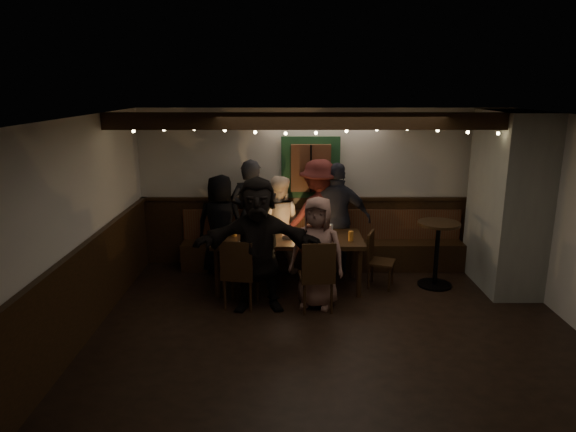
{
  "coord_description": "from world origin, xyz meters",
  "views": [
    {
      "loc": [
        -0.58,
        -5.82,
        2.95
      ],
      "look_at": [
        -0.57,
        1.6,
        1.05
      ],
      "focal_mm": 32.0,
      "sensor_mm": 36.0,
      "label": 1
    }
  ],
  "objects_px": {
    "person_a": "(221,225)",
    "high_top": "(437,246)",
    "chair_near_right": "(317,273)",
    "person_g": "(317,253)",
    "person_e": "(337,219)",
    "person_b": "(251,216)",
    "dining_table": "(288,242)",
    "person_d": "(319,216)",
    "chair_end": "(376,256)",
    "person_f": "(258,244)",
    "person_c": "(278,224)",
    "chair_near_left": "(239,270)"
  },
  "relations": [
    {
      "from": "person_f",
      "to": "chair_near_left",
      "type": "bearing_deg",
      "value": -178.52
    },
    {
      "from": "person_c",
      "to": "person_f",
      "type": "distance_m",
      "value": 1.48
    },
    {
      "from": "chair_end",
      "to": "person_d",
      "type": "bearing_deg",
      "value": 139.52
    },
    {
      "from": "person_d",
      "to": "chair_near_left",
      "type": "bearing_deg",
      "value": 31.03
    },
    {
      "from": "person_c",
      "to": "chair_near_left",
      "type": "bearing_deg",
      "value": 79.58
    },
    {
      "from": "chair_near_left",
      "to": "chair_near_right",
      "type": "distance_m",
      "value": 1.05
    },
    {
      "from": "person_b",
      "to": "person_e",
      "type": "height_order",
      "value": "person_b"
    },
    {
      "from": "chair_near_left",
      "to": "person_f",
      "type": "height_order",
      "value": "person_f"
    },
    {
      "from": "dining_table",
      "to": "person_g",
      "type": "xyz_separation_m",
      "value": [
        0.39,
        -0.67,
        0.05
      ]
    },
    {
      "from": "chair_end",
      "to": "person_e",
      "type": "height_order",
      "value": "person_e"
    },
    {
      "from": "chair_end",
      "to": "person_g",
      "type": "xyz_separation_m",
      "value": [
        -0.93,
        -0.71,
        0.29
      ]
    },
    {
      "from": "person_e",
      "to": "person_f",
      "type": "relative_size",
      "value": 0.99
    },
    {
      "from": "chair_end",
      "to": "dining_table",
      "type": "bearing_deg",
      "value": -178.29
    },
    {
      "from": "chair_near_left",
      "to": "person_a",
      "type": "bearing_deg",
      "value": 106.28
    },
    {
      "from": "person_a",
      "to": "person_f",
      "type": "relative_size",
      "value": 0.88
    },
    {
      "from": "high_top",
      "to": "person_e",
      "type": "bearing_deg",
      "value": 158.06
    },
    {
      "from": "high_top",
      "to": "person_f",
      "type": "bearing_deg",
      "value": -163.04
    },
    {
      "from": "high_top",
      "to": "chair_near_left",
      "type": "bearing_deg",
      "value": -164.21
    },
    {
      "from": "dining_table",
      "to": "person_d",
      "type": "distance_m",
      "value": 0.91
    },
    {
      "from": "person_e",
      "to": "person_d",
      "type": "bearing_deg",
      "value": -11.85
    },
    {
      "from": "person_d",
      "to": "person_e",
      "type": "relative_size",
      "value": 1.02
    },
    {
      "from": "chair_near_right",
      "to": "person_b",
      "type": "bearing_deg",
      "value": 121.8
    },
    {
      "from": "chair_end",
      "to": "high_top",
      "type": "xyz_separation_m",
      "value": [
        0.9,
        0.01,
        0.16
      ]
    },
    {
      "from": "chair_near_left",
      "to": "person_c",
      "type": "bearing_deg",
      "value": 71.43
    },
    {
      "from": "chair_end",
      "to": "person_e",
      "type": "bearing_deg",
      "value": 132.06
    },
    {
      "from": "high_top",
      "to": "person_f",
      "type": "relative_size",
      "value": 0.55
    },
    {
      "from": "chair_near_left",
      "to": "chair_end",
      "type": "height_order",
      "value": "chair_near_left"
    },
    {
      "from": "dining_table",
      "to": "person_f",
      "type": "relative_size",
      "value": 1.21
    },
    {
      "from": "high_top",
      "to": "person_f",
      "type": "xyz_separation_m",
      "value": [
        -2.62,
        -0.8,
        0.28
      ]
    },
    {
      "from": "chair_near_left",
      "to": "high_top",
      "type": "xyz_separation_m",
      "value": [
        2.88,
        0.81,
        0.08
      ]
    },
    {
      "from": "person_f",
      "to": "person_d",
      "type": "bearing_deg",
      "value": 57.03
    },
    {
      "from": "dining_table",
      "to": "high_top",
      "type": "height_order",
      "value": "high_top"
    },
    {
      "from": "person_b",
      "to": "person_c",
      "type": "relative_size",
      "value": 1.17
    },
    {
      "from": "person_b",
      "to": "chair_end",
      "type": "bearing_deg",
      "value": 173.78
    },
    {
      "from": "dining_table",
      "to": "person_a",
      "type": "xyz_separation_m",
      "value": [
        -1.07,
        0.64,
        0.09
      ]
    },
    {
      "from": "person_f",
      "to": "chair_near_right",
      "type": "bearing_deg",
      "value": -10.64
    },
    {
      "from": "chair_near_left",
      "to": "person_d",
      "type": "relative_size",
      "value": 0.54
    },
    {
      "from": "high_top",
      "to": "person_d",
      "type": "height_order",
      "value": "person_d"
    },
    {
      "from": "person_c",
      "to": "dining_table",
      "type": "bearing_deg",
      "value": 110.96
    },
    {
      "from": "high_top",
      "to": "person_f",
      "type": "distance_m",
      "value": 2.75
    },
    {
      "from": "person_c",
      "to": "person_f",
      "type": "relative_size",
      "value": 0.87
    },
    {
      "from": "person_a",
      "to": "high_top",
      "type": "bearing_deg",
      "value": 178.82
    },
    {
      "from": "person_c",
      "to": "person_f",
      "type": "bearing_deg",
      "value": 88.98
    },
    {
      "from": "chair_near_right",
      "to": "person_g",
      "type": "xyz_separation_m",
      "value": [
        0.01,
        0.2,
        0.21
      ]
    },
    {
      "from": "chair_end",
      "to": "high_top",
      "type": "relative_size",
      "value": 0.84
    },
    {
      "from": "person_a",
      "to": "person_e",
      "type": "relative_size",
      "value": 0.89
    },
    {
      "from": "person_e",
      "to": "chair_near_right",
      "type": "bearing_deg",
      "value": 84.21
    },
    {
      "from": "person_a",
      "to": "person_c",
      "type": "relative_size",
      "value": 1.02
    },
    {
      "from": "person_d",
      "to": "person_f",
      "type": "bearing_deg",
      "value": 37.54
    },
    {
      "from": "person_c",
      "to": "person_e",
      "type": "height_order",
      "value": "person_e"
    }
  ]
}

